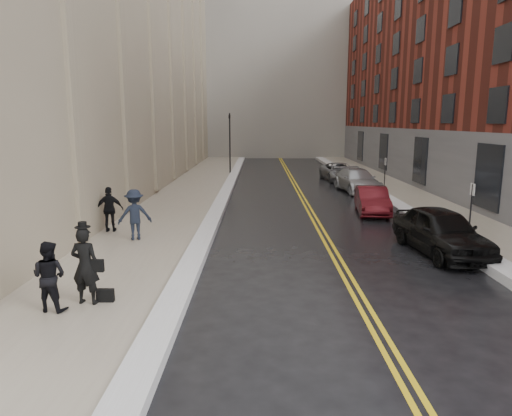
{
  "coord_description": "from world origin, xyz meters",
  "views": [
    {
      "loc": [
        -0.09,
        -8.96,
        4.49
      ],
      "look_at": [
        -0.21,
        6.29,
        1.6
      ],
      "focal_mm": 32.0,
      "sensor_mm": 36.0,
      "label": 1
    }
  ],
  "objects_px": {
    "car_silver_near": "(357,180)",
    "pedestrian_b": "(135,215)",
    "car_black": "(441,231)",
    "pedestrian_main": "(85,266)",
    "pedestrian_c": "(110,209)",
    "pedestrian_a": "(49,276)",
    "car_maroon": "(372,200)",
    "car_silver_far": "(339,172)"
  },
  "relations": [
    {
      "from": "car_silver_far",
      "to": "pedestrian_b",
      "type": "height_order",
      "value": "pedestrian_b"
    },
    {
      "from": "pedestrian_main",
      "to": "pedestrian_a",
      "type": "distance_m",
      "value": 0.81
    },
    {
      "from": "car_silver_near",
      "to": "car_silver_far",
      "type": "relative_size",
      "value": 1.05
    },
    {
      "from": "car_silver_far",
      "to": "pedestrian_c",
      "type": "bearing_deg",
      "value": -130.07
    },
    {
      "from": "pedestrian_main",
      "to": "pedestrian_b",
      "type": "bearing_deg",
      "value": -78.45
    },
    {
      "from": "pedestrian_main",
      "to": "pedestrian_b",
      "type": "relative_size",
      "value": 1.0
    },
    {
      "from": "car_maroon",
      "to": "car_silver_far",
      "type": "distance_m",
      "value": 12.94
    },
    {
      "from": "pedestrian_c",
      "to": "car_black",
      "type": "bearing_deg",
      "value": 162.61
    },
    {
      "from": "car_silver_near",
      "to": "car_silver_far",
      "type": "bearing_deg",
      "value": 84.6
    },
    {
      "from": "car_black",
      "to": "car_maroon",
      "type": "height_order",
      "value": "car_black"
    },
    {
      "from": "car_silver_near",
      "to": "pedestrian_main",
      "type": "distance_m",
      "value": 21.74
    },
    {
      "from": "car_maroon",
      "to": "pedestrian_main",
      "type": "bearing_deg",
      "value": -123.09
    },
    {
      "from": "car_black",
      "to": "pedestrian_b",
      "type": "height_order",
      "value": "pedestrian_b"
    },
    {
      "from": "car_maroon",
      "to": "car_silver_near",
      "type": "distance_m",
      "value": 7.24
    },
    {
      "from": "car_black",
      "to": "pedestrian_b",
      "type": "relative_size",
      "value": 2.48
    },
    {
      "from": "car_maroon",
      "to": "pedestrian_b",
      "type": "bearing_deg",
      "value": -144.38
    },
    {
      "from": "pedestrian_c",
      "to": "pedestrian_a",
      "type": "bearing_deg",
      "value": 92.47
    },
    {
      "from": "car_maroon",
      "to": "pedestrian_a",
      "type": "xyz_separation_m",
      "value": [
        -10.44,
        -12.23,
        0.32
      ]
    },
    {
      "from": "pedestrian_main",
      "to": "pedestrian_c",
      "type": "bearing_deg",
      "value": -69.08
    },
    {
      "from": "car_silver_near",
      "to": "pedestrian_main",
      "type": "height_order",
      "value": "pedestrian_main"
    },
    {
      "from": "pedestrian_a",
      "to": "pedestrian_c",
      "type": "bearing_deg",
      "value": -71.53
    },
    {
      "from": "car_maroon",
      "to": "car_silver_far",
      "type": "xyz_separation_m",
      "value": [
        0.61,
        12.92,
        0.01
      ]
    },
    {
      "from": "car_silver_far",
      "to": "pedestrian_a",
      "type": "distance_m",
      "value": 27.47
    },
    {
      "from": "car_silver_near",
      "to": "pedestrian_a",
      "type": "relative_size",
      "value": 3.07
    },
    {
      "from": "car_silver_near",
      "to": "pedestrian_b",
      "type": "relative_size",
      "value": 2.69
    },
    {
      "from": "pedestrian_a",
      "to": "pedestrian_b",
      "type": "height_order",
      "value": "pedestrian_b"
    },
    {
      "from": "car_silver_near",
      "to": "pedestrian_c",
      "type": "bearing_deg",
      "value": -143.71
    },
    {
      "from": "car_silver_near",
      "to": "car_maroon",
      "type": "bearing_deg",
      "value": -103.19
    },
    {
      "from": "car_black",
      "to": "pedestrian_main",
      "type": "xyz_separation_m",
      "value": [
        -10.42,
        -4.83,
        0.3
      ]
    },
    {
      "from": "pedestrian_main",
      "to": "pedestrian_c",
      "type": "distance_m",
      "value": 7.59
    },
    {
      "from": "pedestrian_main",
      "to": "pedestrian_c",
      "type": "relative_size",
      "value": 1.05
    },
    {
      "from": "car_silver_far",
      "to": "pedestrian_a",
      "type": "relative_size",
      "value": 2.93
    },
    {
      "from": "pedestrian_a",
      "to": "pedestrian_b",
      "type": "xyz_separation_m",
      "value": [
        0.23,
        6.53,
        0.12
      ]
    },
    {
      "from": "car_silver_far",
      "to": "pedestrian_main",
      "type": "height_order",
      "value": "pedestrian_main"
    },
    {
      "from": "car_maroon",
      "to": "car_silver_near",
      "type": "relative_size",
      "value": 0.79
    },
    {
      "from": "pedestrian_b",
      "to": "pedestrian_main",
      "type": "bearing_deg",
      "value": 74.82
    },
    {
      "from": "car_black",
      "to": "car_maroon",
      "type": "xyz_separation_m",
      "value": [
        -0.67,
        6.98,
        -0.13
      ]
    },
    {
      "from": "pedestrian_main",
      "to": "pedestrian_c",
      "type": "xyz_separation_m",
      "value": [
        -1.8,
        7.38,
        -0.05
      ]
    },
    {
      "from": "car_black",
      "to": "pedestrian_main",
      "type": "bearing_deg",
      "value": -161.56
    },
    {
      "from": "pedestrian_main",
      "to": "pedestrian_a",
      "type": "height_order",
      "value": "pedestrian_main"
    },
    {
      "from": "car_silver_near",
      "to": "pedestrian_a",
      "type": "distance_m",
      "value": 22.44
    },
    {
      "from": "pedestrian_b",
      "to": "pedestrian_c",
      "type": "bearing_deg",
      "value": -62.92
    }
  ]
}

